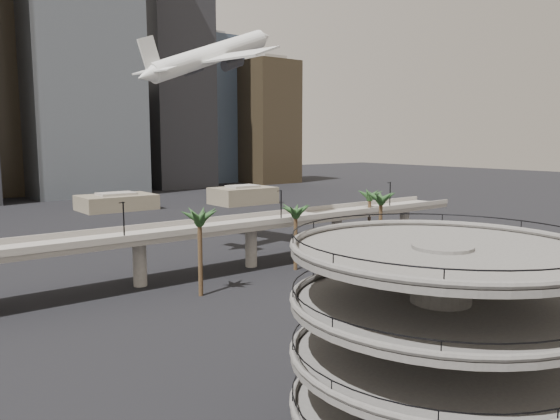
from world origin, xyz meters
TOP-DOWN VIEW (x-y plane):
  - ground at (0.00, 0.00)m, footprint 700.00×700.00m
  - parking_ramp at (-13.00, -4.00)m, footprint 22.20×22.20m
  - overpass at (0.00, 55.00)m, footprint 130.00×9.30m
  - palm_trees at (21.48, 47.47)m, footprint 54.40×18.40m
  - low_buildings at (6.89, 142.30)m, footprint 135.00×27.50m
  - skyline at (15.12, 217.08)m, footprint 269.00×86.00m
  - airborne_jet at (10.71, 68.10)m, footprint 35.53×32.29m
  - car_a at (-7.20, 15.69)m, footprint 4.31×2.53m
  - car_b at (15.98, 21.71)m, footprint 4.51×2.93m
  - car_c at (18.87, 14.01)m, footprint 5.91×2.72m

SIDE VIEW (x-z plane):
  - ground at x=0.00m, z-range 0.00..0.00m
  - car_a at x=-7.20m, z-range 0.00..1.38m
  - car_b at x=15.98m, z-range 0.00..1.40m
  - car_c at x=18.87m, z-range 0.00..1.67m
  - low_buildings at x=6.89m, z-range -0.54..6.26m
  - overpass at x=0.00m, z-range -0.01..14.69m
  - parking_ramp at x=-13.00m, z-range 1.16..18.51m
  - palm_trees at x=21.48m, z-range 4.30..18.30m
  - airborne_jet at x=10.71m, z-range 32.35..47.66m
  - skyline at x=15.12m, z-range -18.13..117.34m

